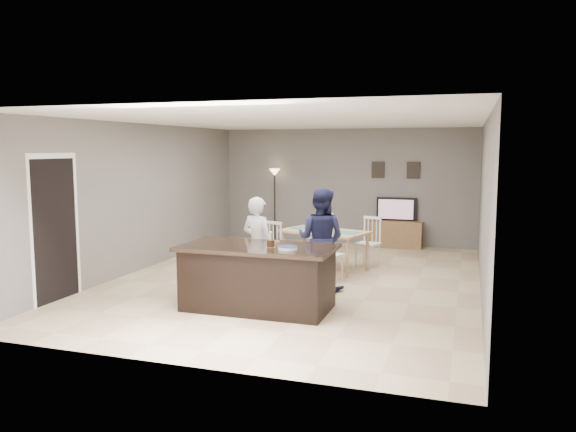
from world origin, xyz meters
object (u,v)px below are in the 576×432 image
(man, at_px, (321,239))
(woman, at_px, (258,245))
(plate_stack, at_px, (288,248))
(floor_lamp, at_px, (275,185))
(television, at_px, (396,209))
(birthday_cake, at_px, (271,243))
(tv_console, at_px, (395,234))
(kitchen_island, at_px, (258,277))
(dining_table, at_px, (325,237))

(man, bearing_deg, woman, 34.50)
(plate_stack, relative_size, floor_lamp, 0.15)
(television, xyz_separation_m, birthday_cake, (-0.99, -5.68, 0.09))
(woman, xyz_separation_m, plate_stack, (0.83, -1.04, 0.17))
(floor_lamp, bearing_deg, tv_console, -0.39)
(television, bearing_deg, man, 81.41)
(kitchen_island, distance_m, tv_console, 5.70)
(man, height_order, dining_table, man)
(dining_table, xyz_separation_m, floor_lamp, (-1.96, 2.80, 0.75))
(woman, xyz_separation_m, man, (0.90, 0.46, 0.06))
(man, relative_size, dining_table, 0.76)
(man, distance_m, floor_lamp, 4.84)
(tv_console, bearing_deg, television, 90.00)
(birthday_cake, relative_size, floor_lamp, 0.12)
(kitchen_island, height_order, woman, woman)
(woman, distance_m, plate_stack, 1.34)
(plate_stack, height_order, floor_lamp, floor_lamp)
(kitchen_island, xyz_separation_m, man, (0.55, 1.35, 0.36))
(man, bearing_deg, plate_stack, 94.83)
(tv_console, bearing_deg, plate_stack, -97.10)
(floor_lamp, bearing_deg, kitchen_island, -72.94)
(tv_console, bearing_deg, woman, -108.26)
(woman, distance_m, birthday_cake, 1.10)
(dining_table, bearing_deg, man, -59.64)
(television, height_order, plate_stack, television)
(plate_stack, bearing_deg, floor_lamp, 111.00)
(woman, bearing_deg, kitchen_island, 127.84)
(television, xyz_separation_m, dining_table, (-0.95, -2.85, -0.26))
(woman, distance_m, floor_lamp, 4.94)
(floor_lamp, bearing_deg, dining_table, -54.94)
(kitchen_island, distance_m, television, 5.78)
(tv_console, distance_m, plate_stack, 5.80)
(television, height_order, dining_table, television)
(birthday_cake, relative_size, plate_stack, 0.79)
(tv_console, relative_size, plate_stack, 4.42)
(woman, bearing_deg, plate_stack, 145.36)
(plate_stack, bearing_deg, birthday_cake, 158.49)
(tv_console, height_order, television, television)
(dining_table, bearing_deg, tv_console, 89.54)
(television, height_order, birthday_cake, television)
(man, distance_m, birthday_cake, 1.44)
(television, distance_m, woman, 5.00)
(birthday_cake, relative_size, dining_table, 0.10)
(kitchen_island, xyz_separation_m, dining_table, (0.25, 2.79, 0.15))
(woman, bearing_deg, man, -136.12)
(television, relative_size, plate_stack, 3.37)
(birthday_cake, height_order, floor_lamp, floor_lamp)
(floor_lamp, bearing_deg, television, 0.98)
(tv_console, relative_size, dining_table, 0.56)
(television, bearing_deg, tv_console, 90.00)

